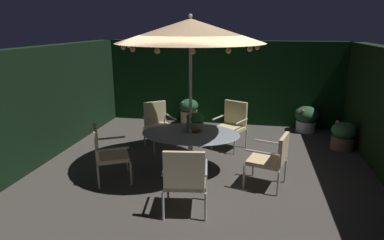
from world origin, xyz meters
TOP-DOWN VIEW (x-y plane):
  - ground_plane at (0.00, 0.00)m, footprint 6.92×6.77m
  - hedge_backdrop_rear at (0.00, 3.23)m, footprint 6.92×0.30m
  - hedge_backdrop_left at (-3.31, 0.00)m, footprint 0.30×6.77m
  - patio_dining_table at (-0.24, -0.12)m, footprint 1.83×1.33m
  - patio_umbrella at (-0.24, -0.12)m, footprint 2.58×2.58m
  - centerpiece_planter at (-0.18, -0.00)m, footprint 0.32×0.32m
  - patio_chair_north at (-1.60, -0.85)m, footprint 0.78×0.79m
  - patio_chair_northeast at (-0.02, -1.65)m, footprint 0.71×0.70m
  - patio_chair_east at (1.23, -0.55)m, footprint 0.74×0.72m
  - patio_chair_southeast at (0.43, 1.26)m, footprint 0.79×0.76m
  - patio_chair_south at (-1.23, 1.06)m, footprint 0.83×0.83m
  - potted_plant_left_far at (2.23, 2.78)m, footprint 0.60×0.60m
  - potted_plant_right_far at (2.85, 1.59)m, footprint 0.51×0.51m
  - potted_plant_left_near at (0.36, 2.88)m, footprint 0.46×0.46m
  - potted_plant_back_left at (-0.88, 2.87)m, footprint 0.52×0.52m

SIDE VIEW (x-z plane):
  - ground_plane at x=0.00m, z-range -0.02..0.00m
  - potted_plant_left_near at x=0.36m, z-range 0.01..0.56m
  - potted_plant_right_far at x=2.85m, z-range 0.01..0.63m
  - potted_plant_left_far at x=2.23m, z-range 0.03..0.68m
  - potted_plant_back_left at x=-0.88m, z-range 0.02..0.73m
  - patio_chair_east at x=1.23m, z-range 0.08..1.02m
  - patio_chair_south at x=-1.23m, z-range 0.06..1.05m
  - patio_chair_north at x=-1.60m, z-range 0.06..1.06m
  - patio_chair_southeast at x=0.43m, z-range 0.07..1.10m
  - patio_chair_northeast at x=-0.02m, z-range 0.07..1.11m
  - patio_dining_table at x=-0.24m, z-range 0.24..0.99m
  - centerpiece_planter at x=-0.18m, z-range 0.76..1.15m
  - hedge_backdrop_rear at x=0.00m, z-range 0.00..2.26m
  - hedge_backdrop_left at x=-3.31m, z-range 0.00..2.26m
  - patio_umbrella at x=-0.24m, z-range 1.14..3.99m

